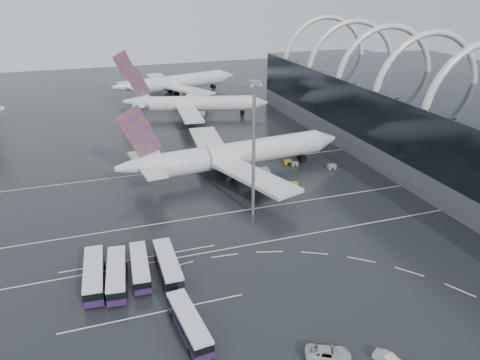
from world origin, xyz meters
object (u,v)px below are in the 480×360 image
object	(u,v)px
gse_cart_belly_e	(287,162)
bus_row_far_c	(189,324)
airliner_gate_b	(194,104)
gse_cart_belly_d	(331,167)
floodlight_mast	(254,134)
gse_cart_belly_b	(294,164)
bus_row_near_c	(140,267)
gse_cart_belly_a	(293,185)
van_curve_c	(390,360)
airliner_gate_c	(175,83)
van_curve_a	(328,354)
bus_row_near_d	(168,265)
airliner_main	(232,155)
bus_row_near_a	(94,275)
bus_row_near_b	(117,274)

from	to	relation	value
gse_cart_belly_e	bus_row_far_c	bearing A→B (deg)	-125.74
airliner_gate_b	gse_cart_belly_d	xyz separation A→B (m)	(22.11, -63.00, -3.98)
floodlight_mast	gse_cart_belly_b	world-z (taller)	floodlight_mast
bus_row_near_c	gse_cart_belly_a	xyz separation A→B (m)	(40.38, 25.29, -1.11)
van_curve_c	gse_cart_belly_a	distance (m)	57.60
airliner_gate_c	gse_cart_belly_b	xyz separation A→B (m)	(13.12, -94.40, -4.68)
van_curve_a	floodlight_mast	size ratio (longest dim) A/B	0.21
bus_row_near_d	van_curve_a	size ratio (longest dim) A/B	2.19
van_curve_c	gse_cart_belly_d	distance (m)	69.17
gse_cart_belly_a	gse_cart_belly_d	world-z (taller)	gse_cart_belly_d
bus_row_near_c	gse_cart_belly_b	distance (m)	60.28
airliner_gate_b	van_curve_a	distance (m)	123.83
airliner_gate_b	van_curve_a	bearing A→B (deg)	-79.21
airliner_main	gse_cart_belly_d	bearing A→B (deg)	-17.39
airliner_main	airliner_gate_c	size ratio (longest dim) A/B	1.07
bus_row_far_c	airliner_gate_c	bearing A→B (deg)	-16.63
gse_cart_belly_a	gse_cart_belly_b	world-z (taller)	gse_cart_belly_a
bus_row_far_c	gse_cart_belly_e	xyz separation A→B (m)	(40.84, 56.75, -1.16)
airliner_gate_b	airliner_gate_c	bearing A→B (deg)	105.37
airliner_main	bus_row_near_a	distance (m)	52.61
bus_row_near_a	floodlight_mast	distance (m)	40.28
bus_row_near_b	van_curve_c	xyz separation A→B (m)	(31.98, -29.82, -1.08)
airliner_gate_c	floodlight_mast	size ratio (longest dim) A/B	2.01
bus_row_near_c	gse_cart_belly_a	size ratio (longest dim) A/B	6.03
bus_row_near_c	bus_row_far_c	xyz separation A→B (m)	(4.58, -16.70, 0.04)
airliner_gate_b	bus_row_near_d	distance (m)	101.09
airliner_gate_c	bus_row_far_c	xyz separation A→B (m)	(-28.99, -149.22, -3.48)
airliner_main	bus_row_near_b	bearing A→B (deg)	-136.75
gse_cart_belly_a	bus_row_far_c	bearing A→B (deg)	-130.45
airliner_main	floodlight_mast	world-z (taller)	floodlight_mast
airliner_gate_c	airliner_gate_b	bearing A→B (deg)	-106.65
van_curve_a	van_curve_c	xyz separation A→B (m)	(7.14, -3.49, -0.14)
bus_row_near_d	van_curve_c	world-z (taller)	bus_row_near_d
bus_row_far_c	gse_cart_belly_e	world-z (taller)	bus_row_far_c
airliner_main	bus_row_far_c	bearing A→B (deg)	-120.63
bus_row_near_b	van_curve_c	bearing A→B (deg)	-126.87
van_curve_a	gse_cart_belly_b	xyz separation A→B (m)	(25.80, 65.60, -0.33)
airliner_gate_b	bus_row_near_c	distance (m)	101.25
bus_row_near_a	bus_row_near_b	size ratio (longest dim) A/B	1.02
floodlight_mast	van_curve_a	bearing A→B (deg)	-96.97
airliner_gate_c	van_curve_c	bearing A→B (deg)	-107.58
bus_row_near_b	bus_row_near_c	world-z (taller)	bus_row_near_b
airliner_gate_c	gse_cart_belly_b	world-z (taller)	airliner_gate_c
van_curve_a	gse_cart_belly_b	bearing A→B (deg)	3.68
airliner_gate_b	gse_cart_belly_e	distance (m)	57.18
gse_cart_belly_d	bus_row_near_c	bearing A→B (deg)	-149.27
airliner_gate_b	gse_cart_belly_b	bearing A→B (deg)	-60.19
bus_row_near_d	gse_cart_belly_b	bearing A→B (deg)	-46.29
airliner_gate_b	gse_cart_belly_a	bearing A→B (deg)	-67.58
airliner_main	bus_row_far_c	size ratio (longest dim) A/B	4.79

